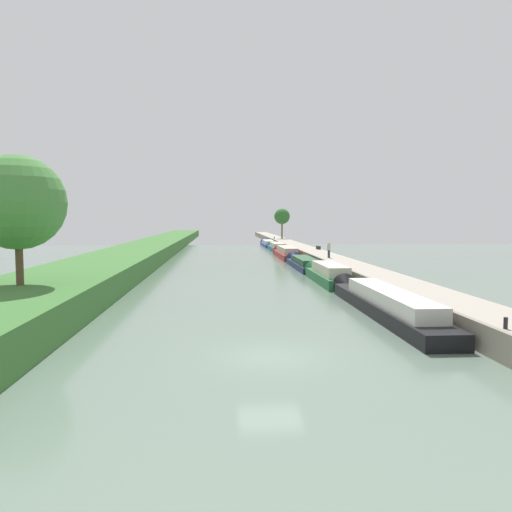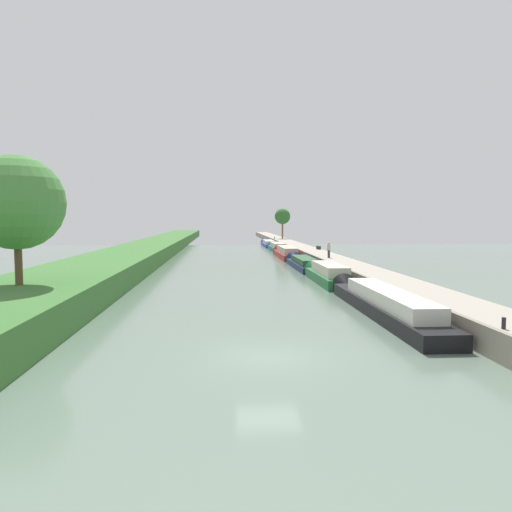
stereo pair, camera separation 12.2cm
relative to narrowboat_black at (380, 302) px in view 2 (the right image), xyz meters
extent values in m
plane|color=slate|center=(-7.19, -8.23, -0.63)|extent=(160.00, 160.00, 0.00)
cube|color=gray|center=(1.39, -8.23, -0.03)|extent=(0.25, 260.00, 1.21)
cube|color=black|center=(0.00, -0.65, -0.25)|extent=(2.04, 15.45, 0.76)
cube|color=silver|center=(0.00, -1.42, 0.51)|extent=(1.67, 10.81, 0.77)
cone|color=black|center=(0.00, 7.69, -0.25)|extent=(1.94, 1.22, 1.94)
cube|color=#1E6033|center=(-0.12, 13.04, -0.24)|extent=(2.15, 9.76, 0.79)
cube|color=beige|center=(-0.12, 12.55, 0.59)|extent=(1.76, 6.83, 0.85)
cone|color=#1E6033|center=(-0.12, 18.57, -0.24)|extent=(2.04, 1.29, 2.04)
cube|color=#141E42|center=(-0.19, 25.04, -0.34)|extent=(2.15, 11.79, 0.59)
cube|color=#234C2D|center=(-0.19, 24.45, 0.27)|extent=(1.76, 8.26, 0.63)
cone|color=#141E42|center=(-0.19, 31.58, -0.34)|extent=(2.04, 1.29, 2.04)
cube|color=maroon|center=(-0.21, 39.02, -0.27)|extent=(2.18, 12.43, 0.72)
cube|color=#B2A893|center=(-0.21, 38.40, 0.50)|extent=(1.79, 8.70, 0.84)
cone|color=maroon|center=(-0.21, 45.89, -0.27)|extent=(2.07, 1.31, 2.07)
cube|color=#195B60|center=(0.07, 52.70, -0.26)|extent=(2.05, 10.53, 0.74)
cube|color=beige|center=(0.07, 52.18, 0.44)|extent=(1.68, 7.37, 0.67)
cone|color=#195B60|center=(0.07, 58.59, -0.26)|extent=(1.95, 1.23, 1.95)
cube|color=#283D93|center=(-0.04, 66.50, -0.35)|extent=(2.09, 11.57, 0.57)
cube|color=beige|center=(-0.04, 65.92, 0.24)|extent=(1.71, 8.10, 0.60)
cone|color=#283D93|center=(-0.04, 72.91, -0.35)|extent=(1.98, 1.25, 1.98)
cylinder|color=brown|center=(3.67, 74.79, 2.39)|extent=(0.34, 0.34, 3.73)
sphere|color=#2D6628|center=(3.67, 74.79, 5.16)|extent=(3.27, 3.27, 3.27)
cylinder|color=brown|center=(-20.04, 0.41, 2.68)|extent=(0.40, 0.40, 3.08)
sphere|color=#47843D|center=(-20.04, 0.41, 5.62)|extent=(5.12, 5.12, 5.12)
cylinder|color=#282D42|center=(2.47, 24.65, 0.94)|extent=(0.26, 0.26, 0.82)
cylinder|color=tan|center=(2.47, 24.65, 1.66)|extent=(0.34, 0.34, 0.62)
sphere|color=tan|center=(2.47, 24.65, 2.08)|extent=(0.22, 0.22, 0.22)
cylinder|color=black|center=(1.82, -9.09, 0.75)|extent=(0.16, 0.16, 0.45)
cylinder|color=black|center=(1.82, 72.74, 0.75)|extent=(0.16, 0.16, 0.45)
cube|color=#333338|center=(4.20, 38.28, 0.73)|extent=(0.40, 0.08, 0.41)
cube|color=#333338|center=(4.20, 39.48, 0.73)|extent=(0.40, 0.08, 0.41)
cube|color=#2D4733|center=(4.20, 38.88, 0.97)|extent=(0.44, 1.50, 0.06)
camera|label=1|loc=(-9.07, -26.76, 4.77)|focal=34.11mm
camera|label=2|loc=(-8.95, -26.77, 4.77)|focal=34.11mm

